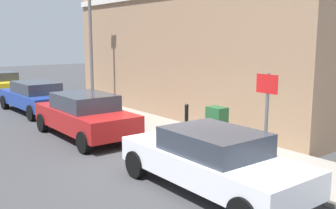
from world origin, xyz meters
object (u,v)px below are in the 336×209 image
Objects in this scene: bollard_near_cabinet at (187,119)px; street_sign at (267,107)px; car_blue at (35,96)px; car_white at (212,159)px; lamppost at (91,37)px; utility_cabinet at (217,128)px; car_red at (85,115)px.

bollard_near_cabinet is 0.45× the size of street_sign.
street_sign is (1.52, -11.29, 0.94)m from car_blue.
lamppost is (2.22, 9.83, 2.60)m from car_white.
bollard_near_cabinet is (2.30, 3.51, -0.00)m from car_white.
car_blue is 3.59m from lamppost.
car_white is 1.93× the size of street_sign.
lamppost reaches higher than bollard_near_cabinet.
street_sign is at bearing -100.21° from bollard_near_cabinet.
car_white is 4.27× the size of bollard_near_cabinet.
utility_cabinet is at bearing -90.14° from lamppost.
lamppost is at bearing -29.97° from car_red.
car_red reaches higher than car_white.
car_red is 6.25m from street_sign.
bollard_near_cabinet is at bearing 86.05° from utility_cabinet.
car_white reaches higher than bollard_near_cabinet.
bollard_near_cabinet is at bearing 79.79° from street_sign.
car_blue is at bearing 105.69° from bollard_near_cabinet.
car_blue is 3.94× the size of utility_cabinet.
car_red is 4.21× the size of bollard_near_cabinet.
car_white is at bearing -136.88° from utility_cabinet.
car_blue reaches higher than bollard_near_cabinet.
street_sign is (1.65, -0.08, 0.95)m from car_white.
bollard_near_cabinet is (2.16, -7.70, -0.02)m from car_blue.
street_sign reaches higher than utility_cabinet.
lamppost is at bearing 86.73° from street_sign.
utility_cabinet is at bearing -46.37° from car_white.
car_white reaches higher than utility_cabinet.
utility_cabinet is 2.42m from street_sign.
car_white is at bearing 177.15° from street_sign.
car_blue is at bearing 146.41° from lamppost.
car_red reaches higher than utility_cabinet.
car_red is 4.43m from utility_cabinet.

